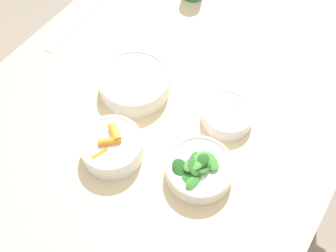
# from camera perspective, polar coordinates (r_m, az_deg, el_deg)

# --- Properties ---
(ground_plane) EXTENTS (10.00, 10.00, 0.00)m
(ground_plane) POSITION_cam_1_polar(r_m,az_deg,el_deg) (1.72, 0.03, -10.94)
(ground_plane) COLOR gray
(dining_table) EXTENTS (1.34, 0.96, 0.77)m
(dining_table) POSITION_cam_1_polar(r_m,az_deg,el_deg) (1.12, 0.04, 1.23)
(dining_table) COLOR beige
(dining_table) RESTS_ON ground_plane
(bowl_carrots) EXTENTS (0.15, 0.15, 0.08)m
(bowl_carrots) POSITION_cam_1_polar(r_m,az_deg,el_deg) (0.92, -8.62, -3.10)
(bowl_carrots) COLOR white
(bowl_carrots) RESTS_ON dining_table
(bowl_greens) EXTENTS (0.17, 0.16, 0.08)m
(bowl_greens) POSITION_cam_1_polar(r_m,az_deg,el_deg) (0.89, 4.74, -6.52)
(bowl_greens) COLOR silver
(bowl_greens) RESTS_ON dining_table
(bowl_beans_hotdog) EXTENTS (0.19, 0.19, 0.06)m
(bowl_beans_hotdog) POSITION_cam_1_polar(r_m,az_deg,el_deg) (1.03, -5.12, 6.49)
(bowl_beans_hotdog) COLOR silver
(bowl_beans_hotdog) RESTS_ON dining_table
(bowl_cookies) EXTENTS (0.13, 0.13, 0.04)m
(bowl_cookies) POSITION_cam_1_polar(r_m,az_deg,el_deg) (0.99, 9.04, 1.72)
(bowl_cookies) COLOR white
(bowl_cookies) RESTS_ON dining_table
(ruler) EXTENTS (0.26, 0.05, 0.00)m
(ruler) POSITION_cam_1_polar(r_m,az_deg,el_deg) (1.26, -14.10, 14.80)
(ruler) COLOR silver
(ruler) RESTS_ON dining_table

